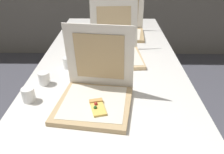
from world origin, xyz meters
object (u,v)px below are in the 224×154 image
at_px(pizza_box_middle, 116,50).
at_px(cup_white_near_left, 28,95).
at_px(pizza_box_front, 95,93).
at_px(cup_white_mid, 68,63).
at_px(cup_white_near_center, 44,78).
at_px(table, 109,77).
at_px(pizza_box_back, 124,28).
at_px(cup_white_far, 77,45).

distance_m(pizza_box_middle, cup_white_near_left, 0.68).
height_order(pizza_box_front, cup_white_mid, pizza_box_front).
distance_m(cup_white_near_center, cup_white_near_left, 0.17).
relative_size(table, pizza_box_back, 6.31).
xyz_separation_m(table, cup_white_near_left, (-0.38, -0.32, 0.08)).
relative_size(pizza_box_middle, pizza_box_back, 1.14).
relative_size(pizza_box_middle, cup_white_mid, 6.42).
bearing_deg(pizza_box_middle, cup_white_near_left, -133.15).
height_order(table, cup_white_near_left, cup_white_near_left).
xyz_separation_m(pizza_box_middle, pizza_box_back, (0.07, 0.49, 0.00)).
bearing_deg(cup_white_mid, table, -9.15).
height_order(pizza_box_front, cup_white_near_left, pizza_box_front).
xyz_separation_m(cup_white_far, cup_white_near_left, (-0.13, -0.67, 0.00)).
bearing_deg(pizza_box_front, cup_white_near_center, 157.35).
bearing_deg(pizza_box_middle, pizza_box_front, -105.00).
relative_size(pizza_box_front, cup_white_mid, 5.58).
bearing_deg(pizza_box_back, cup_white_near_left, -112.63).
xyz_separation_m(pizza_box_middle, cup_white_far, (-0.29, 0.14, -0.02)).
relative_size(table, pizza_box_front, 6.36).
bearing_deg(pizza_box_front, cup_white_near_left, -173.76).
xyz_separation_m(table, pizza_box_front, (-0.06, -0.33, 0.10)).
distance_m(table, pizza_box_front, 0.35).
bearing_deg(cup_white_near_left, table, 40.04).
distance_m(cup_white_near_center, cup_white_far, 0.52).
relative_size(table, pizza_box_middle, 5.53).
xyz_separation_m(table, pizza_box_middle, (0.04, 0.22, 0.09)).
bearing_deg(cup_white_near_center, table, 24.11).
relative_size(pizza_box_front, cup_white_far, 5.58).
relative_size(cup_white_near_center, cup_white_near_left, 1.00).
bearing_deg(pizza_box_back, table, -95.83).
bearing_deg(table, cup_white_near_center, -155.89).
relative_size(cup_white_mid, cup_white_near_left, 1.00).
distance_m(pizza_box_front, pizza_box_middle, 0.56).
height_order(cup_white_mid, cup_white_near_left, same).
relative_size(pizza_box_middle, cup_white_near_left, 6.42).
xyz_separation_m(cup_white_mid, cup_white_far, (0.01, 0.31, 0.00)).
relative_size(pizza_box_front, cup_white_near_center, 5.58).
relative_size(pizza_box_front, pizza_box_middle, 0.87).
distance_m(table, cup_white_far, 0.44).
height_order(cup_white_mid, cup_white_far, same).
relative_size(pizza_box_back, cup_white_near_left, 5.62).
bearing_deg(table, pizza_box_middle, 79.44).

